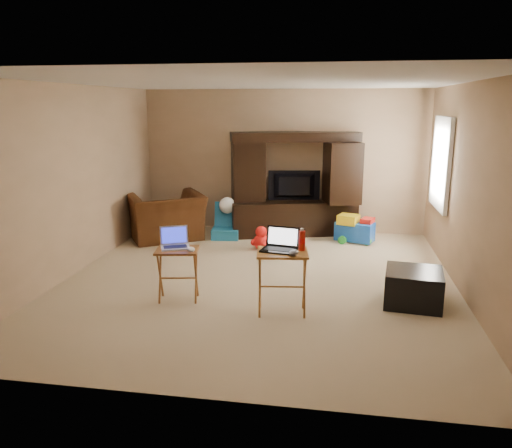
% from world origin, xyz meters
% --- Properties ---
extents(floor, '(5.50, 5.50, 0.00)m').
position_xyz_m(floor, '(0.00, 0.00, 0.00)').
color(floor, beige).
rests_on(floor, ground).
extents(ceiling, '(5.50, 5.50, 0.00)m').
position_xyz_m(ceiling, '(0.00, 0.00, 2.50)').
color(ceiling, silver).
rests_on(ceiling, ground).
extents(wall_back, '(5.00, 0.00, 5.00)m').
position_xyz_m(wall_back, '(0.00, 2.75, 1.25)').
color(wall_back, tan).
rests_on(wall_back, ground).
extents(wall_front, '(5.00, 0.00, 5.00)m').
position_xyz_m(wall_front, '(0.00, -2.75, 1.25)').
color(wall_front, tan).
rests_on(wall_front, ground).
extents(wall_left, '(0.00, 5.50, 5.50)m').
position_xyz_m(wall_left, '(-2.50, 0.00, 1.25)').
color(wall_left, tan).
rests_on(wall_left, ground).
extents(wall_right, '(0.00, 5.50, 5.50)m').
position_xyz_m(wall_right, '(2.50, 0.00, 1.25)').
color(wall_right, tan).
rests_on(wall_right, ground).
extents(window_pane, '(0.00, 1.20, 1.20)m').
position_xyz_m(window_pane, '(2.48, 1.55, 1.40)').
color(window_pane, white).
rests_on(window_pane, ground).
extents(window_frame, '(0.06, 1.14, 1.34)m').
position_xyz_m(window_frame, '(2.46, 1.55, 1.40)').
color(window_frame, white).
rests_on(window_frame, ground).
extents(entertainment_center, '(2.25, 1.14, 1.78)m').
position_xyz_m(entertainment_center, '(0.24, 2.45, 0.89)').
color(entertainment_center, black).
rests_on(entertainment_center, floor).
extents(television, '(0.91, 0.27, 0.52)m').
position_xyz_m(television, '(0.24, 2.48, 0.86)').
color(television, black).
rests_on(television, entertainment_center).
extents(recliner, '(1.56, 1.52, 0.77)m').
position_xyz_m(recliner, '(-1.87, 1.78, 0.39)').
color(recliner, '#4B2610').
rests_on(recliner, floor).
extents(child_rocker, '(0.51, 0.57, 0.61)m').
position_xyz_m(child_rocker, '(-0.89, 2.00, 0.30)').
color(child_rocker, '#1A6792').
rests_on(child_rocker, floor).
extents(plush_toy, '(0.34, 0.29, 0.38)m').
position_xyz_m(plush_toy, '(-0.18, 1.40, 0.19)').
color(plush_toy, red).
rests_on(plush_toy, floor).
extents(push_toy, '(0.74, 0.63, 0.47)m').
position_xyz_m(push_toy, '(1.29, 2.10, 0.23)').
color(push_toy, blue).
rests_on(push_toy, floor).
extents(ottoman, '(0.70, 0.70, 0.40)m').
position_xyz_m(ottoman, '(1.88, -0.51, 0.20)').
color(ottoman, black).
rests_on(ottoman, floor).
extents(tray_table_left, '(0.53, 0.45, 0.62)m').
position_xyz_m(tray_table_left, '(-0.81, -0.83, 0.31)').
color(tray_table_left, brown).
rests_on(tray_table_left, floor).
extents(tray_table_right, '(0.59, 0.50, 0.71)m').
position_xyz_m(tray_table_right, '(0.42, -1.01, 0.35)').
color(tray_table_right, '#9E5E26').
rests_on(tray_table_right, floor).
extents(laptop_left, '(0.41, 0.38, 0.24)m').
position_xyz_m(laptop_left, '(-0.84, -0.80, 0.74)').
color(laptop_left, '#ADADB2').
rests_on(laptop_left, tray_table_left).
extents(laptop_right, '(0.42, 0.36, 0.24)m').
position_xyz_m(laptop_right, '(0.38, -0.99, 0.83)').
color(laptop_right, black).
rests_on(laptop_right, tray_table_right).
extents(mouse_left, '(0.12, 0.15, 0.05)m').
position_xyz_m(mouse_left, '(-0.62, -0.90, 0.65)').
color(mouse_left, white).
rests_on(mouse_left, tray_table_left).
extents(mouse_right, '(0.13, 0.16, 0.06)m').
position_xyz_m(mouse_right, '(0.55, -1.13, 0.73)').
color(mouse_right, '#48474D').
rests_on(mouse_right, tray_table_right).
extents(water_bottle, '(0.07, 0.07, 0.22)m').
position_xyz_m(water_bottle, '(0.62, -0.93, 0.81)').
color(water_bottle, '#BA190B').
rests_on(water_bottle, tray_table_right).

